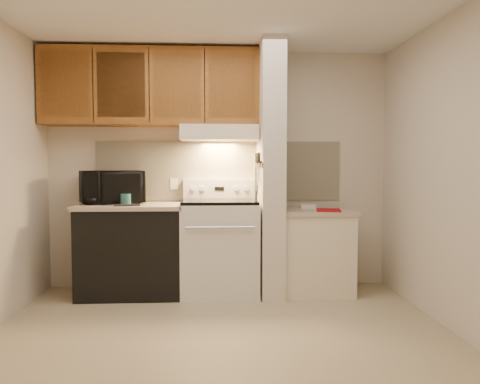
{
  "coord_description": "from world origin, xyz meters",
  "views": [
    {
      "loc": [
        -0.05,
        -3.52,
        1.31
      ],
      "look_at": [
        0.18,
        0.75,
        1.05
      ],
      "focal_mm": 35.0,
      "sensor_mm": 36.0,
      "label": 1
    }
  ],
  "objects": [
    {
      "name": "cab_door_d",
      "position": [
        0.13,
        1.17,
        2.08
      ],
      "size": [
        0.46,
        0.01,
        0.63
      ],
      "primitive_type": "cube",
      "color": "brown",
      "rests_on": "upper_cabinets"
    },
    {
      "name": "wall_right",
      "position": [
        1.8,
        0.0,
        1.25
      ],
      "size": [
        0.02,
        3.0,
        2.5
      ],
      "primitive_type": "cube",
      "color": "beige",
      "rests_on": "floor"
    },
    {
      "name": "oven_handle",
      "position": [
        0.0,
        0.8,
        0.72
      ],
      "size": [
        0.65,
        0.02,
        0.02
      ],
      "primitive_type": "cylinder",
      "rotation": [
        0.0,
        1.57,
        0.0
      ],
      "color": "silver",
      "rests_on": "range_body"
    },
    {
      "name": "knife_blade_d",
      "position": [
        0.38,
        1.18,
        1.22
      ],
      "size": [
        0.01,
        0.04,
        0.16
      ],
      "primitive_type": "cube",
      "color": "silver",
      "rests_on": "knife_strip"
    },
    {
      "name": "knife_handle_e",
      "position": [
        0.38,
        1.26,
        1.37
      ],
      "size": [
        0.02,
        0.02,
        0.1
      ],
      "primitive_type": "cylinder",
      "color": "black",
      "rests_on": "knife_strip"
    },
    {
      "name": "dishwasher_front",
      "position": [
        -0.88,
        1.17,
        0.43
      ],
      "size": [
        1.0,
        0.63,
        0.87
      ],
      "primitive_type": "cube",
      "color": "black",
      "rests_on": "floor"
    },
    {
      "name": "cab_gap_a",
      "position": [
        -1.23,
        1.16,
        2.08
      ],
      "size": [
        0.01,
        0.01,
        0.73
      ],
      "primitive_type": "cube",
      "color": "black",
      "rests_on": "upper_cabinets"
    },
    {
      "name": "range_backguard",
      "position": [
        0.0,
        1.44,
        1.05
      ],
      "size": [
        0.76,
        0.08,
        0.2
      ],
      "primitive_type": "cube",
      "color": "silver",
      "rests_on": "range_body"
    },
    {
      "name": "knife_strip",
      "position": [
        0.39,
        1.1,
        1.32
      ],
      "size": [
        0.02,
        0.42,
        0.04
      ],
      "primitive_type": "cube",
      "color": "black",
      "rests_on": "partition_pillar"
    },
    {
      "name": "knife_handle_b",
      "position": [
        0.38,
        1.03,
        1.37
      ],
      "size": [
        0.02,
        0.02,
        0.1
      ],
      "primitive_type": "cylinder",
      "color": "black",
      "rests_on": "knife_strip"
    },
    {
      "name": "range_knob_right_outer",
      "position": [
        0.28,
        1.4,
        1.05
      ],
      "size": [
        0.05,
        0.02,
        0.05
      ],
      "primitive_type": "cylinder",
      "rotation": [
        1.57,
        0.0,
        0.0
      ],
      "color": "silver",
      "rests_on": "range_backguard"
    },
    {
      "name": "outlet",
      "position": [
        -0.48,
        1.48,
        1.1
      ],
      "size": [
        0.08,
        0.01,
        0.12
      ],
      "primitive_type": "cube",
      "color": "beige",
      "rests_on": "backsplash"
    },
    {
      "name": "range_knob_left_inner",
      "position": [
        -0.18,
        1.4,
        1.05
      ],
      "size": [
        0.05,
        0.02,
        0.05
      ],
      "primitive_type": "cylinder",
      "rotation": [
        1.57,
        0.0,
        0.0
      ],
      "color": "silver",
      "rests_on": "range_backguard"
    },
    {
      "name": "cab_gap_c",
      "position": [
        -0.14,
        1.16,
        2.08
      ],
      "size": [
        0.01,
        0.01,
        0.73
      ],
      "primitive_type": "cube",
      "color": "black",
      "rests_on": "upper_cabinets"
    },
    {
      "name": "range_knob_right_inner",
      "position": [
        0.18,
        1.4,
        1.05
      ],
      "size": [
        0.05,
        0.02,
        0.05
      ],
      "primitive_type": "cylinder",
      "rotation": [
        1.57,
        0.0,
        0.0
      ],
      "color": "silver",
      "rests_on": "range_backguard"
    },
    {
      "name": "oven_mitt",
      "position": [
        0.38,
        1.32,
        1.16
      ],
      "size": [
        0.03,
        0.11,
        0.25
      ],
      "primitive_type": "cube",
      "color": "slate",
      "rests_on": "partition_pillar"
    },
    {
      "name": "teal_jar",
      "position": [
        -0.92,
        1.06,
        0.97
      ],
      "size": [
        0.11,
        0.11,
        0.11
      ],
      "primitive_type": "cylinder",
      "rotation": [
        0.0,
        0.0,
        0.13
      ],
      "color": "#28605C",
      "rests_on": "left_countertop"
    },
    {
      "name": "right_cab_base",
      "position": [
        0.97,
        1.15,
        0.4
      ],
      "size": [
        0.7,
        0.6,
        0.81
      ],
      "primitive_type": "cube",
      "color": "beige",
      "rests_on": "floor"
    },
    {
      "name": "knife_blade_e",
      "position": [
        0.38,
        1.27,
        1.21
      ],
      "size": [
        0.01,
        0.04,
        0.18
      ],
      "primitive_type": "cube",
      "color": "silver",
      "rests_on": "knife_strip"
    },
    {
      "name": "cooktop",
      "position": [
        0.0,
        1.16,
        0.94
      ],
      "size": [
        0.74,
        0.64,
        0.03
      ],
      "primitive_type": "cube",
      "color": "black",
      "rests_on": "range_body"
    },
    {
      "name": "upper_cabinets",
      "position": [
        -0.69,
        1.32,
        2.08
      ],
      "size": [
        2.18,
        0.33,
        0.77
      ],
      "primitive_type": "cube",
      "color": "brown",
      "rests_on": "wall_back"
    },
    {
      "name": "range_hood",
      "position": [
        0.0,
        1.28,
        1.62
      ],
      "size": [
        0.78,
        0.44,
        0.15
      ],
      "primitive_type": "cube",
      "color": "beige",
      "rests_on": "upper_cabinets"
    },
    {
      "name": "backsplash",
      "position": [
        0.0,
        1.49,
        1.24
      ],
      "size": [
        2.6,
        0.02,
        0.63
      ],
      "primitive_type": "cube",
      "color": "#F8EFCB",
      "rests_on": "wall_back"
    },
    {
      "name": "oven_window",
      "position": [
        0.0,
        0.84,
        0.5
      ],
      "size": [
        0.5,
        0.01,
        0.3
      ],
      "primitive_type": "cube",
      "color": "black",
      "rests_on": "range_body"
    },
    {
      "name": "white_box",
      "position": [
        0.92,
        1.23,
        0.87
      ],
      "size": [
        0.17,
        0.13,
        0.04
      ],
      "primitive_type": "cube",
      "rotation": [
        0.0,
        0.0,
        -0.23
      ],
      "color": "white",
      "rests_on": "right_countertop"
    },
    {
      "name": "red_folder",
      "position": [
        1.07,
        1.0,
        0.86
      ],
      "size": [
        0.29,
        0.35,
        0.01
      ],
      "primitive_type": "cube",
      "rotation": [
        0.0,
        0.0,
        -0.19
      ],
      "color": "maroon",
      "rests_on": "right_countertop"
    },
    {
      "name": "cab_door_b",
      "position": [
        -0.96,
        1.17,
        2.08
      ],
      "size": [
        0.46,
        0.01,
        0.63
      ],
      "primitive_type": "cube",
      "color": "brown",
      "rests_on": "upper_cabinets"
    },
    {
      "name": "ceiling",
      "position": [
        0.0,
        0.0,
        2.5
      ],
      "size": [
        3.6,
        3.6,
        0.0
      ],
      "primitive_type": "plane",
      "rotation": [
        3.14,
        0.0,
        0.0
      ],
      "color": "white",
      "rests_on": "wall_back"
    },
    {
      "name": "spoon_rest",
      "position": [
        -0.88,
        0.97,
        0.92
      ],
      "size": [
        0.25,
        0.13,
        0.02
      ],
      "primitive_type": "cube",
      "rotation": [
        0.0,
        0.0,
        0.21
      ],
      "color": "black",
      "rests_on": "left_countertop"
    },
    {
      "name": "knife_handle_d",
      "position": [
        0.38,
        1.17,
        1.37
      ],
      "size": [
        0.02,
        0.02,
        0.1
      ],
      "primitive_type": "cylinder",
      "color": "black",
      "rests_on": "knife_strip"
    },
    {
      "name": "knife_blade_c",
      "position": [
        0.38,
        1.11,
        1.2
      ],
      "size": [
        0.01,
        0.04,
        0.2
      ],
      "primitive_type": "cube",
      "color": "silver",
      "rests_on": "knife_strip"
    },
    {
      "name": "cab_door_a",
      "position": [
        -1.51,
        1.17,
        2.08
      ],
      "size": [
        0.46,
        0.01,
        0.63
      ],
      "primitive_type": "cube",
      "color": "brown",
      "rests_on": "upper_cabinets"
    },
    {
      "name": "range_knob_left_outer",
      "position": [
        -0.28,
        1.4,
        1.05
      ],
      "size": [
        0.05,
        0.02,
        0.05
      ],
      "primitive_type": "cylinder",
      "rotation": [
        1.57,
        0.0,
        0.0
      ],
      "color": "silver",
      "rests_on": "range_backguard"
    },
    {
      "name": "wall_back",
      "position": [
        0.0,
        1.5,
        1.25
      ],
      "size": [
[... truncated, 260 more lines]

